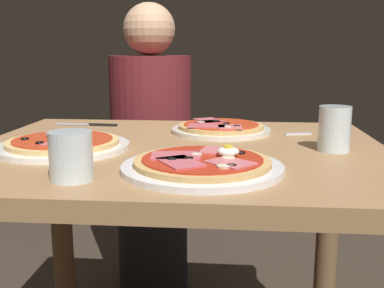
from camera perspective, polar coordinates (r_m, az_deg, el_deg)
dining_table at (r=1.15m, az=-1.75°, el=-7.07°), size 1.00×0.82×0.77m
pizza_foreground at (r=0.90m, az=1.32°, el=-2.53°), size 0.31×0.31×0.05m
pizza_across_left at (r=1.13m, az=-15.54°, el=-0.03°), size 0.31×0.31×0.03m
pizza_across_right at (r=1.31m, az=3.55°, el=1.96°), size 0.28×0.28×0.03m
water_glass_near at (r=0.85m, az=-14.63°, el=-1.78°), size 0.08×0.08×0.09m
water_glass_far at (r=1.11m, az=17.07°, el=1.46°), size 0.07×0.07×0.10m
fork at (r=1.32m, az=14.02°, el=1.26°), size 0.16×0.05×0.00m
knife at (r=1.46m, az=-12.34°, el=2.35°), size 0.20×0.03×0.01m
diner_person at (r=1.89m, az=-4.98°, el=-2.08°), size 0.32×0.32×1.18m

